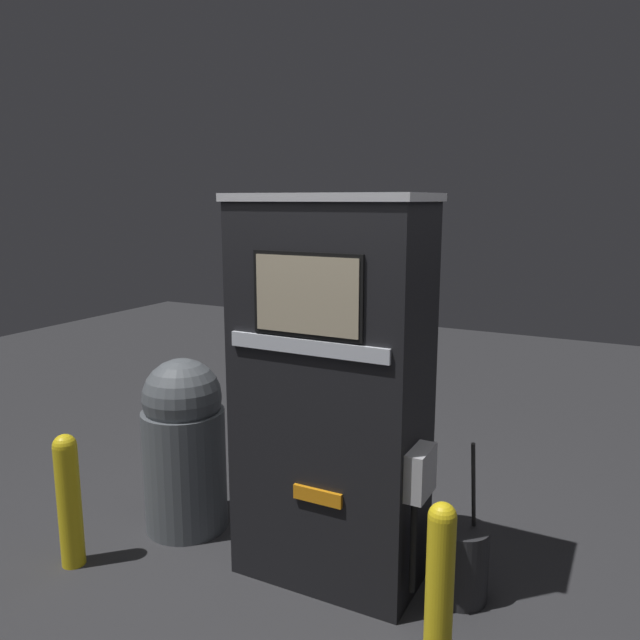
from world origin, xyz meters
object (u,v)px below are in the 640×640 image
(trash_bin, at_px, (184,443))
(safety_bollard_far, at_px, (69,497))
(squeegee_bucket, at_px, (462,563))
(safety_bollard, at_px, (439,590))
(gas_pump, at_px, (332,393))

(trash_bin, distance_m, safety_bollard_far, 0.70)
(squeegee_bucket, bearing_deg, safety_bollard, -84.55)
(safety_bollard, relative_size, squeegee_bucket, 0.94)
(gas_pump, bearing_deg, safety_bollard_far, -155.44)
(safety_bollard, relative_size, safety_bollard_far, 1.07)
(gas_pump, bearing_deg, squeegee_bucket, 8.08)
(gas_pump, xyz_separation_m, squeegee_bucket, (0.69, 0.10, -0.82))
(trash_bin, bearing_deg, safety_bollard_far, -115.30)
(safety_bollard_far, relative_size, squeegee_bucket, 0.88)
(gas_pump, distance_m, safety_bollard_far, 1.56)
(safety_bollard_far, xyz_separation_m, squeegee_bucket, (2.00, 0.70, -0.21))
(gas_pump, xyz_separation_m, safety_bollard_far, (-1.31, -0.60, -0.62))
(trash_bin, bearing_deg, safety_bollard, -16.91)
(gas_pump, relative_size, trash_bin, 1.90)
(safety_bollard, bearing_deg, trash_bin, 163.09)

